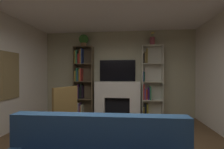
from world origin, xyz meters
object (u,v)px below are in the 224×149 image
object	(u,v)px
tv	(117,71)
armchair	(60,115)
potted_plant	(84,40)
bookshelf_right	(150,84)
vase_with_flowers	(152,41)
bookshelf_left	(82,82)
fireplace	(117,98)

from	to	relation	value
tv	armchair	xyz separation A→B (m)	(-1.05, -1.99, -0.95)
armchair	potted_plant	bearing A→B (deg)	91.76
bookshelf_right	vase_with_flowers	xyz separation A→B (m)	(0.08, -0.04, 1.37)
bookshelf_left	bookshelf_right	xyz separation A→B (m)	(2.22, 0.00, -0.06)
bookshelf_right	armchair	world-z (taller)	bookshelf_right
fireplace	bookshelf_right	bearing A→B (deg)	0.83
bookshelf_right	armchair	bearing A→B (deg)	-137.52
fireplace	bookshelf_left	bearing A→B (deg)	179.46
bookshelf_left	tv	bearing A→B (deg)	4.17
fireplace	potted_plant	xyz separation A→B (m)	(-1.11, -0.02, 1.90)
fireplace	armchair	world-z (taller)	fireplace
fireplace	potted_plant	bearing A→B (deg)	-178.87
tv	armchair	bearing A→B (deg)	-117.82
potted_plant	armchair	distance (m)	2.72
tv	bookshelf_left	size ratio (longest dim) A/B	0.51
bookshelf_right	bookshelf_left	bearing A→B (deg)	-179.90
tv	bookshelf_right	world-z (taller)	bookshelf_right
bookshelf_right	armchair	xyz separation A→B (m)	(-2.08, -1.91, -0.52)
potted_plant	vase_with_flowers	distance (m)	2.22
tv	vase_with_flowers	size ratio (longest dim) A/B	2.74
tv	fireplace	bearing A→B (deg)	-90.00
bookshelf_left	vase_with_flowers	bearing A→B (deg)	-0.82
tv	armchair	size ratio (longest dim) A/B	1.03
bookshelf_right	armchair	size ratio (longest dim) A/B	2.01
armchair	bookshelf_right	bearing A→B (deg)	42.48
bookshelf_right	vase_with_flowers	size ratio (longest dim) A/B	5.36
fireplace	vase_with_flowers	distance (m)	2.13
bookshelf_left	potted_plant	size ratio (longest dim) A/B	5.64
tv	bookshelf_right	size ratio (longest dim) A/B	0.51
bookshelf_left	vase_with_flowers	world-z (taller)	vase_with_flowers
bookshelf_left	bookshelf_right	world-z (taller)	same
tv	bookshelf_left	distance (m)	1.25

